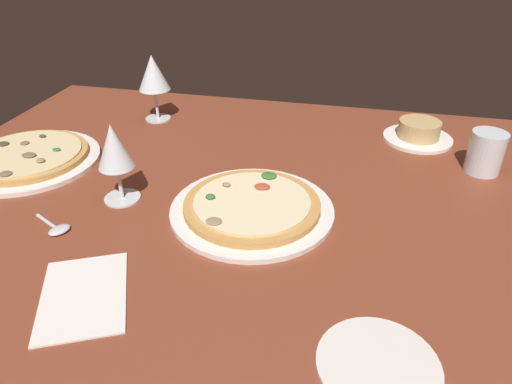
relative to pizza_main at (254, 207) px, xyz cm
name	(u,v)px	position (x,y,z in cm)	size (l,w,h in cm)	color
dining_table	(258,207)	(-0.39, 5.08, -3.15)	(150.00, 110.00, 4.00)	brown
pizza_main	(254,207)	(0.00, 0.00, 0.00)	(31.19, 31.19, 3.37)	white
pizza_side	(27,158)	(-54.96, 8.71, 0.02)	(31.75, 31.75, 3.37)	white
ramekin_on_saucer	(419,132)	(32.58, 40.90, 0.89)	(16.89, 16.89, 5.02)	white
wine_glass_far	(114,149)	(-26.71, -1.12, 9.82)	(7.14, 7.14, 16.03)	silver
wine_glass_near	(153,74)	(-36.12, 39.18, 11.38)	(8.35, 8.35, 17.60)	silver
water_glass	(485,155)	(45.13, 26.99, 2.81)	(7.45, 7.45, 9.24)	silver
side_plate	(378,366)	(23.18, -31.09, -0.70)	(15.70, 15.70, 0.90)	silver
paper_menu	(84,295)	(-19.79, -27.67, -1.00)	(12.42, 17.68, 0.30)	white
spoon	(57,228)	(-33.36, -13.55, -0.69)	(9.14, 6.21, 1.00)	silver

